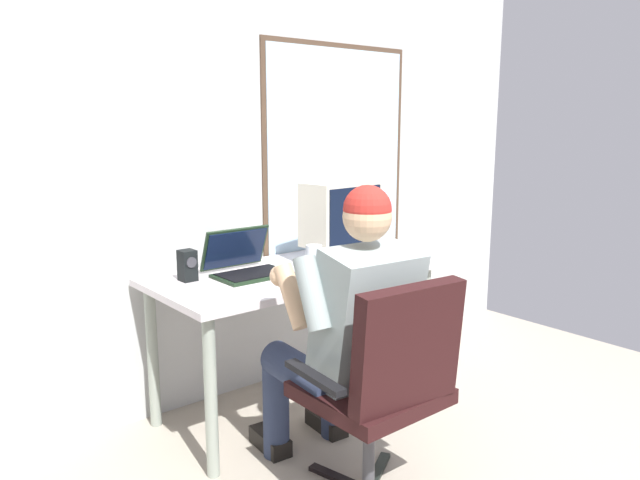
{
  "coord_description": "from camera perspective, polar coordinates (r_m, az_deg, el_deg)",
  "views": [
    {
      "loc": [
        -1.82,
        -0.49,
        1.51
      ],
      "look_at": [
        -0.16,
        1.53,
        1.0
      ],
      "focal_mm": 34.09,
      "sensor_mm": 36.0,
      "label": 1
    }
  ],
  "objects": [
    {
      "name": "desk",
      "position": [
        3.16,
        -2.22,
        -4.39
      ],
      "size": [
        1.49,
        0.72,
        0.76
      ],
      "color": "gray",
      "rests_on": "ground"
    },
    {
      "name": "wall_rear",
      "position": [
        3.39,
        -6.42,
        8.93
      ],
      "size": [
        4.5,
        0.08,
        2.78
      ],
      "color": "#B9BBBA",
      "rests_on": "ground"
    },
    {
      "name": "desk_speaker",
      "position": [
        2.96,
        -12.33,
        -2.35
      ],
      "size": [
        0.07,
        0.08,
        0.15
      ],
      "color": "black",
      "rests_on": "desk"
    },
    {
      "name": "person_seated",
      "position": [
        2.53,
        2.49,
        -8.36
      ],
      "size": [
        0.55,
        0.81,
        1.27
      ],
      "color": "#27304A",
      "rests_on": "ground"
    },
    {
      "name": "office_chair",
      "position": [
        2.39,
        6.25,
        -12.8
      ],
      "size": [
        0.61,
        0.58,
        0.94
      ],
      "color": "black",
      "rests_on": "ground"
    },
    {
      "name": "laptop",
      "position": [
        3.05,
        -7.1,
        -2.08
      ],
      "size": [
        0.36,
        0.32,
        0.23
      ],
      "color": "black",
      "rests_on": "desk"
    },
    {
      "name": "wine_glass",
      "position": [
        2.94,
        -0.58,
        -1.4
      ],
      "size": [
        0.08,
        0.08,
        0.16
      ],
      "color": "silver",
      "rests_on": "desk"
    },
    {
      "name": "crt_monitor",
      "position": [
        3.27,
        1.96,
        2.42
      ],
      "size": [
        0.44,
        0.26,
        0.43
      ],
      "color": "beige",
      "rests_on": "desk"
    }
  ]
}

